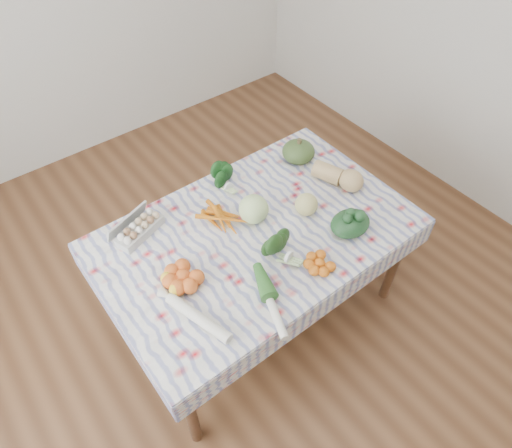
# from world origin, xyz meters

# --- Properties ---
(ground) EXTENTS (4.50, 4.50, 0.00)m
(ground) POSITION_xyz_m (0.00, 0.00, 0.00)
(ground) COLOR brown
(ground) RESTS_ON ground
(dining_table) EXTENTS (1.60, 1.00, 0.75)m
(dining_table) POSITION_xyz_m (0.00, 0.00, 0.68)
(dining_table) COLOR brown
(dining_table) RESTS_ON ground
(tablecloth) EXTENTS (1.66, 1.06, 0.01)m
(tablecloth) POSITION_xyz_m (0.00, 0.00, 0.76)
(tablecloth) COLOR silver
(tablecloth) RESTS_ON dining_table
(egg_carton) EXTENTS (0.30, 0.19, 0.07)m
(egg_carton) POSITION_xyz_m (-0.49, 0.36, 0.80)
(egg_carton) COLOR #BCBBB6
(egg_carton) RESTS_ON tablecloth
(carrot_bunch) EXTENTS (0.28, 0.26, 0.04)m
(carrot_bunch) POSITION_xyz_m (-0.13, 0.13, 0.78)
(carrot_bunch) COLOR #CF6B11
(carrot_bunch) RESTS_ON tablecloth
(kale_bunch) EXTENTS (0.14, 0.12, 0.12)m
(kale_bunch) POSITION_xyz_m (0.07, 0.39, 0.82)
(kale_bunch) COLOR #133D15
(kale_bunch) RESTS_ON tablecloth
(kabocha_squash) EXTENTS (0.23, 0.23, 0.13)m
(kabocha_squash) POSITION_xyz_m (0.57, 0.31, 0.83)
(kabocha_squash) COLOR #3D5627
(kabocha_squash) RESTS_ON tablecloth
(cabbage) EXTENTS (0.20, 0.20, 0.16)m
(cabbage) POSITION_xyz_m (0.04, 0.08, 0.84)
(cabbage) COLOR #BEDF8A
(cabbage) RESTS_ON tablecloth
(butternut_squash) EXTENTS (0.23, 0.32, 0.14)m
(butternut_squash) POSITION_xyz_m (0.61, 0.01, 0.83)
(butternut_squash) COLOR tan
(butternut_squash) RESTS_ON tablecloth
(orange_cluster) EXTENTS (0.30, 0.30, 0.08)m
(orange_cluster) POSITION_xyz_m (-0.48, -0.05, 0.80)
(orange_cluster) COLOR #DC5D1F
(orange_cluster) RESTS_ON tablecloth
(broccoli) EXTENTS (0.20, 0.20, 0.12)m
(broccoli) POSITION_xyz_m (-0.01, -0.21, 0.82)
(broccoli) COLOR #1E4217
(broccoli) RESTS_ON tablecloth
(mandarin_cluster) EXTENTS (0.21, 0.21, 0.06)m
(mandarin_cluster) POSITION_xyz_m (0.11, -0.38, 0.79)
(mandarin_cluster) COLOR orange
(mandarin_cluster) RESTS_ON tablecloth
(grapefruit) EXTENTS (0.15, 0.15, 0.13)m
(grapefruit) POSITION_xyz_m (0.30, -0.06, 0.83)
(grapefruit) COLOR #CDC372
(grapefruit) RESTS_ON tablecloth
(spinach_bag) EXTENTS (0.27, 0.23, 0.10)m
(spinach_bag) POSITION_xyz_m (0.40, -0.29, 0.81)
(spinach_bag) COLOR #153419
(spinach_bag) RESTS_ON tablecloth
(daikon) EXTENTS (0.15, 0.38, 0.05)m
(daikon) POSITION_xyz_m (-0.54, -0.27, 0.79)
(daikon) COLOR silver
(daikon) RESTS_ON tablecloth
(leek) EXTENTS (0.17, 0.38, 0.04)m
(leek) POSITION_xyz_m (-0.22, -0.40, 0.78)
(leek) COLOR silver
(leek) RESTS_ON tablecloth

